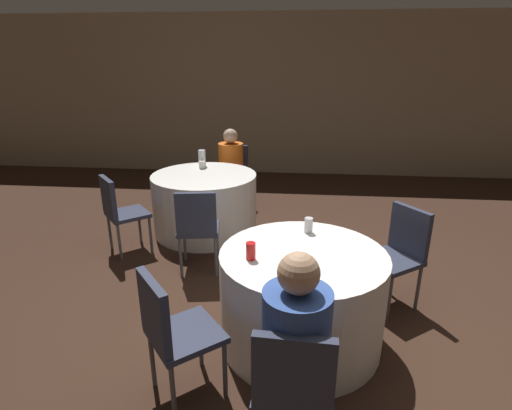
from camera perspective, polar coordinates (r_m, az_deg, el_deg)
name	(u,v)px	position (r m, az deg, el deg)	size (l,w,h in m)	color
ground_plane	(296,335)	(3.27, 5.68, -17.97)	(16.00, 16.00, 0.00)	#382319
wall_back	(300,97)	(7.42, 6.27, 15.11)	(16.00, 0.06, 2.80)	gray
table_near	(302,298)	(3.03, 6.52, -13.04)	(1.19, 1.19, 0.73)	white
table_far	(205,203)	(4.91, -7.28, 0.23)	(1.25, 1.25, 0.73)	white
chair_near_south	(294,383)	(2.13, 5.38, -24.01)	(0.42, 0.43, 0.87)	#2D3347
chair_near_northeast	(400,248)	(3.57, 19.89, -5.77)	(0.56, 0.56, 0.87)	#2D3347
chair_near_southwest	(171,327)	(2.51, -12.07, -16.66)	(0.56, 0.56, 0.87)	#2D3347
chair_far_south	(197,223)	(3.89, -8.37, -2.63)	(0.46, 0.46, 0.87)	#2D3347
chair_far_north	(233,170)	(5.78, -3.27, 5.08)	(0.47, 0.47, 0.87)	#2D3347
chair_far_southwest	(119,208)	(4.50, -19.04, -0.39)	(0.56, 0.56, 0.87)	#2D3347
person_orange_shirt	(229,169)	(5.63, -3.82, 5.17)	(0.39, 0.51, 1.13)	#282828
person_blue_shirt	(296,349)	(2.20, 5.72, -19.79)	(0.35, 0.51, 1.19)	black
pizza_plate_near	(300,261)	(2.72, 6.28, -7.96)	(0.25, 0.25, 0.02)	white
soda_can_silver	(309,225)	(3.16, 7.52, -2.88)	(0.07, 0.07, 0.12)	silver
soda_can_red	(251,251)	(2.72, -0.75, -6.59)	(0.07, 0.07, 0.12)	red
bottle_far	(202,158)	(5.18, -7.73, 6.66)	(0.09, 0.09, 0.21)	silver
cup_far	(202,165)	(5.08, -7.74, 5.72)	(0.08, 0.08, 0.09)	silver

